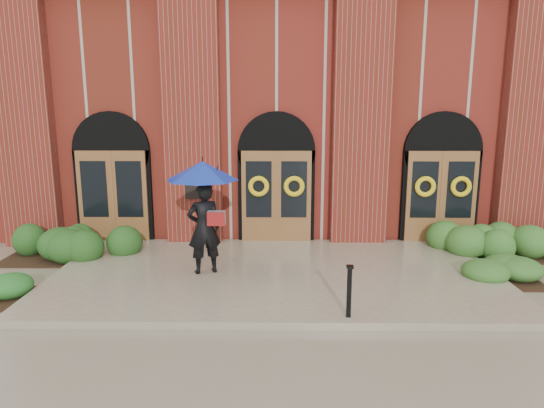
{
  "coord_description": "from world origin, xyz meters",
  "views": [
    {
      "loc": [
        0.02,
        -10.33,
        3.87
      ],
      "look_at": [
        -0.1,
        1.0,
        1.54
      ],
      "focal_mm": 32.0,
      "sensor_mm": 36.0,
      "label": 1
    }
  ],
  "objects_px": {
    "man_with_umbrella": "(203,196)",
    "hedge_wall_left": "(71,244)",
    "metal_post": "(349,290)",
    "hedge_wall_right": "(497,241)"
  },
  "relations": [
    {
      "from": "metal_post",
      "to": "man_with_umbrella",
      "type": "bearing_deg",
      "value": 141.42
    },
    {
      "from": "man_with_umbrella",
      "to": "hedge_wall_left",
      "type": "xyz_separation_m",
      "value": [
        -3.6,
        1.37,
        -1.52
      ]
    },
    {
      "from": "metal_post",
      "to": "hedge_wall_left",
      "type": "distance_m",
      "value": 7.47
    },
    {
      "from": "hedge_wall_left",
      "to": "metal_post",
      "type": "bearing_deg",
      "value": -29.5
    },
    {
      "from": "metal_post",
      "to": "hedge_wall_right",
      "type": "height_order",
      "value": "metal_post"
    },
    {
      "from": "hedge_wall_left",
      "to": "hedge_wall_right",
      "type": "distance_m",
      "value": 10.93
    },
    {
      "from": "hedge_wall_left",
      "to": "hedge_wall_right",
      "type": "bearing_deg",
      "value": 2.06
    },
    {
      "from": "hedge_wall_left",
      "to": "hedge_wall_right",
      "type": "height_order",
      "value": "hedge_wall_right"
    },
    {
      "from": "man_with_umbrella",
      "to": "hedge_wall_right",
      "type": "xyz_separation_m",
      "value": [
        7.32,
        1.76,
        -1.51
      ]
    },
    {
      "from": "metal_post",
      "to": "hedge_wall_left",
      "type": "relative_size",
      "value": 0.31
    }
  ]
}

